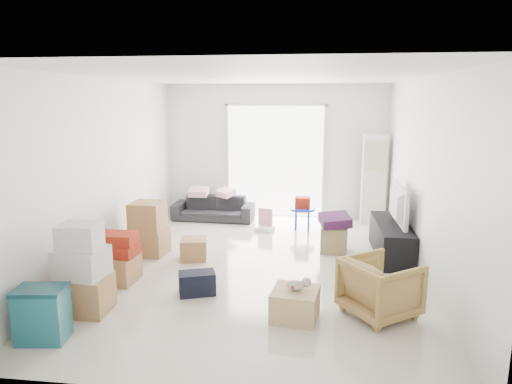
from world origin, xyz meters
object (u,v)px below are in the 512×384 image
object	(u,v)px
armchair	(380,285)
sofa	(213,204)
ottoman	(334,239)
ac_tower	(374,179)
television	(392,219)
wood_crate	(295,304)
kids_table	(303,207)
tv_console	(391,239)
storage_bins	(42,314)

from	to	relation	value
armchair	sofa	bearing A→B (deg)	-0.64
sofa	armchair	size ratio (longest dim) A/B	2.22
armchair	ottoman	size ratio (longest dim) A/B	1.77
ac_tower	television	distance (m)	1.96
armchair	wood_crate	world-z (taller)	armchair
kids_table	wood_crate	distance (m)	3.59
kids_table	wood_crate	xyz separation A→B (m)	(0.01, -3.58, -0.27)
armchair	ottoman	xyz separation A→B (m)	(-0.41, 2.16, -0.16)
armchair	tv_console	bearing A→B (deg)	-48.38
television	sofa	size ratio (longest dim) A/B	0.63
television	armchair	distance (m)	2.14
ac_tower	television	bearing A→B (deg)	-88.53
ac_tower	tv_console	xyz separation A→B (m)	(0.05, -1.94, -0.61)
ac_tower	wood_crate	bearing A→B (deg)	-107.78
armchair	storage_bins	world-z (taller)	armchair
ottoman	wood_crate	xyz separation A→B (m)	(-0.53, -2.34, -0.04)
ac_tower	sofa	bearing A→B (deg)	-177.28
kids_table	storage_bins	bearing A→B (deg)	-119.69
ottoman	kids_table	bearing A→B (deg)	113.41
wood_crate	armchair	bearing A→B (deg)	10.94
ac_tower	tv_console	world-z (taller)	ac_tower
tv_console	ottoman	distance (m)	0.87
television	kids_table	world-z (taller)	television
kids_table	ac_tower	bearing A→B (deg)	24.78
wood_crate	sofa	bearing A→B (deg)	113.99
sofa	wood_crate	xyz separation A→B (m)	(1.81, -4.06, -0.15)
tv_console	wood_crate	bearing A→B (deg)	-121.71
ac_tower	television	world-z (taller)	ac_tower
ac_tower	ottoman	bearing A→B (deg)	-113.72
tv_console	ac_tower	bearing A→B (deg)	91.47
ottoman	wood_crate	distance (m)	2.40
storage_bins	ottoman	xyz separation A→B (m)	(3.03, 3.14, -0.08)
storage_bins	ottoman	world-z (taller)	storage_bins
ottoman	armchair	bearing A→B (deg)	-79.27
ottoman	kids_table	size ratio (longest dim) A/B	0.67
tv_console	television	world-z (taller)	television
sofa	wood_crate	world-z (taller)	sofa
tv_console	ottoman	xyz separation A→B (m)	(-0.87, 0.08, -0.06)
sofa	wood_crate	distance (m)	4.44
sofa	storage_bins	distance (m)	4.90
tv_console	kids_table	distance (m)	1.93
ac_tower	storage_bins	xyz separation A→B (m)	(-3.85, -5.00, -0.59)
sofa	kids_table	xyz separation A→B (m)	(1.80, -0.48, 0.12)
storage_bins	ac_tower	bearing A→B (deg)	52.42
tv_console	sofa	size ratio (longest dim) A/B	0.97
ac_tower	sofa	xyz separation A→B (m)	(-3.15, -0.15, -0.56)
sofa	wood_crate	bearing A→B (deg)	-63.76
sofa	armchair	bearing A→B (deg)	-52.43
kids_table	wood_crate	world-z (taller)	kids_table
sofa	kids_table	bearing A→B (deg)	-12.53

